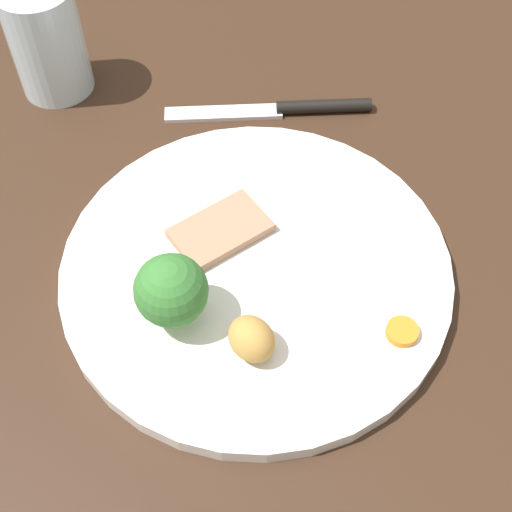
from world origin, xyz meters
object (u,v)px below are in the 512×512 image
(broccoli_floret, at_px, (171,291))
(meat_slice_main, at_px, (221,230))
(water_glass, at_px, (47,41))
(knife, at_px, (287,109))
(roast_potato_left, at_px, (250,339))
(carrot_coin_front, at_px, (402,332))
(dinner_plate, at_px, (256,269))

(broccoli_floret, bearing_deg, meat_slice_main, -24.54)
(water_glass, bearing_deg, knife, -102.50)
(meat_slice_main, bearing_deg, roast_potato_left, -169.58)
(meat_slice_main, height_order, roast_potato_left, roast_potato_left)
(carrot_coin_front, height_order, broccoli_floret, broccoli_floret)
(broccoli_floret, xyz_separation_m, water_glass, (0.26, 0.11, 0.00))
(knife, bearing_deg, water_glass, -12.81)
(carrot_coin_front, bearing_deg, roast_potato_left, 93.94)
(meat_slice_main, distance_m, carrot_coin_front, 0.15)
(meat_slice_main, xyz_separation_m, broccoli_floret, (-0.07, 0.03, 0.03))
(broccoli_floret, xyz_separation_m, knife, (0.22, -0.09, -0.04))
(broccoli_floret, distance_m, knife, 0.24)
(meat_slice_main, bearing_deg, water_glass, 37.44)
(carrot_coin_front, distance_m, knife, 0.25)
(knife, distance_m, water_glass, 0.22)
(broccoli_floret, height_order, knife, broccoli_floret)
(carrot_coin_front, distance_m, water_glass, 0.39)
(roast_potato_left, height_order, knife, roast_potato_left)
(meat_slice_main, height_order, carrot_coin_front, meat_slice_main)
(dinner_plate, distance_m, roast_potato_left, 0.07)
(roast_potato_left, distance_m, broccoli_floret, 0.06)
(dinner_plate, height_order, meat_slice_main, meat_slice_main)
(water_glass, bearing_deg, dinner_plate, -142.09)
(carrot_coin_front, relative_size, knife, 0.12)
(meat_slice_main, xyz_separation_m, roast_potato_left, (-0.10, -0.02, 0.01))
(broccoli_floret, relative_size, knife, 0.32)
(dinner_plate, relative_size, meat_slice_main, 4.05)
(dinner_plate, relative_size, water_glass, 2.90)
(carrot_coin_front, bearing_deg, broccoli_floret, 82.18)
(roast_potato_left, xyz_separation_m, broccoli_floret, (0.03, 0.05, 0.02))
(roast_potato_left, height_order, broccoli_floret, broccoli_floret)
(roast_potato_left, distance_m, knife, 0.25)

